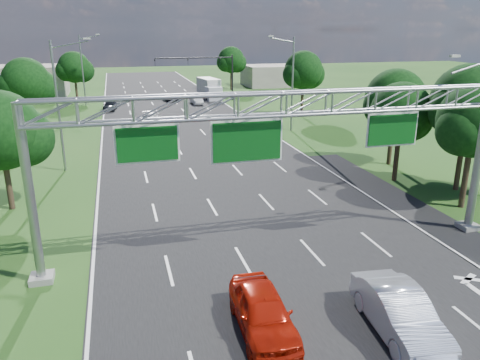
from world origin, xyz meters
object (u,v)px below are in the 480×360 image
object	(u,v)px
sign_gantry	(285,117)
box_truck	(210,89)
silver_sedan	(399,313)
traffic_signal	(210,67)
red_coupe	(263,312)

from	to	relation	value
sign_gantry	box_truck	xyz separation A→B (m)	(7.61, 56.26, -5.42)
sign_gantry	silver_sedan	bearing A→B (deg)	-75.39
traffic_signal	box_truck	size ratio (longest dim) A/B	1.46
red_coupe	box_truck	world-z (taller)	box_truck
red_coupe	box_truck	xyz separation A→B (m)	(10.48, 62.24, 0.66)
sign_gantry	box_truck	world-z (taller)	sign_gantry
sign_gantry	red_coupe	xyz separation A→B (m)	(-2.87, -5.98, -6.08)
sign_gantry	red_coupe	bearing A→B (deg)	-115.67
sign_gantry	traffic_signal	size ratio (longest dim) A/B	1.92
sign_gantry	traffic_signal	bearing A→B (deg)	82.32
red_coupe	box_truck	size ratio (longest dim) A/B	0.57
traffic_signal	red_coupe	world-z (taller)	traffic_signal
sign_gantry	silver_sedan	world-z (taller)	sign_gantry
sign_gantry	silver_sedan	xyz separation A→B (m)	(1.93, -7.39, -6.04)
red_coupe	silver_sedan	distance (m)	5.01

